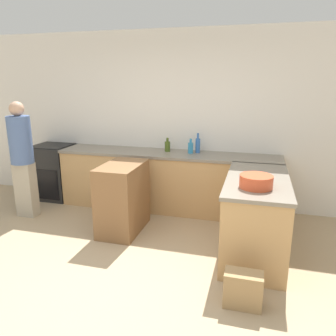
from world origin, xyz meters
TOP-DOWN VIEW (x-y plane):
  - ground_plane at (0.00, 0.00)m, footprint 14.00×14.00m
  - wall_back at (0.00, 2.44)m, footprint 8.00×0.06m
  - counter_back at (0.00, 2.11)m, footprint 3.37×0.64m
  - counter_peninsula at (1.34, 1.08)m, footprint 0.69×1.47m
  - range_oven at (-2.01, 2.10)m, footprint 0.64×0.61m
  - island_table at (-0.36, 1.20)m, footprint 0.48×0.80m
  - mixing_bowl at (1.32, 0.74)m, footprint 0.34×0.34m
  - water_bottle_blue at (0.44, 2.23)m, footprint 0.07×0.07m
  - olive_oil_bottle at (-0.02, 2.19)m, footprint 0.08×0.08m
  - dish_soap_bottle at (0.35, 2.16)m, footprint 0.08×0.08m
  - person_by_range at (-1.92, 1.28)m, footprint 0.32×0.32m
  - paper_bag at (1.27, 0.05)m, footprint 0.34×0.19m

SIDE VIEW (x-z plane):
  - ground_plane at x=0.00m, z-range 0.00..0.00m
  - paper_bag at x=1.27m, z-range 0.00..0.33m
  - counter_back at x=0.00m, z-range 0.00..0.90m
  - counter_peninsula at x=1.34m, z-range 0.00..0.90m
  - range_oven at x=-2.01m, z-range 0.00..0.91m
  - island_table at x=-0.36m, z-range 0.00..0.91m
  - person_by_range at x=-1.92m, z-range 0.08..1.75m
  - mixing_bowl at x=1.32m, z-range 0.90..1.03m
  - olive_oil_bottle at x=-0.02m, z-range 0.87..1.08m
  - dish_soap_bottle at x=0.35m, z-range 0.87..1.09m
  - water_bottle_blue at x=0.44m, z-range 0.87..1.16m
  - wall_back at x=0.00m, z-range 0.00..2.70m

